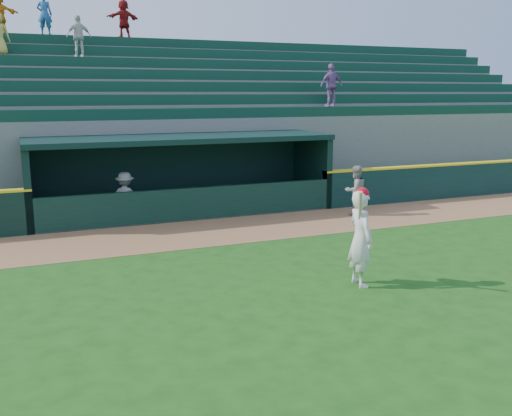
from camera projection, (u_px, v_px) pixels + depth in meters
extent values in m
plane|color=#1C4C13|center=(287.00, 287.00, 11.35)|extent=(120.00, 120.00, 0.00)
cube|color=#95613B|center=(211.00, 232.00, 15.78)|extent=(40.00, 3.00, 0.01)
cube|color=black|center=(503.00, 178.00, 21.75)|extent=(15.50, 0.30, 1.20)
cube|color=yellow|center=(504.00, 161.00, 21.62)|extent=(15.50, 0.32, 0.06)
imported|color=#9B9A96|center=(355.00, 190.00, 17.82)|extent=(0.83, 0.68, 1.57)
imported|color=gray|center=(126.00, 197.00, 16.84)|extent=(1.11, 0.90, 1.51)
cube|color=slate|center=(184.00, 212.00, 18.31)|extent=(9.00, 2.60, 0.04)
cube|color=black|center=(27.00, 186.00, 16.36)|extent=(0.20, 2.60, 2.30)
cube|color=black|center=(311.00, 170.00, 19.81)|extent=(0.20, 2.60, 2.30)
cube|color=black|center=(172.00, 172.00, 19.27)|extent=(9.40, 0.20, 2.30)
cube|color=black|center=(182.00, 138.00, 17.84)|extent=(9.40, 2.80, 0.16)
cube|color=black|center=(194.00, 204.00, 17.11)|extent=(9.00, 0.16, 1.00)
cube|color=brown|center=(177.00, 201.00, 18.99)|extent=(8.40, 0.45, 0.10)
cube|color=slate|center=(168.00, 161.00, 19.68)|extent=(34.00, 0.85, 2.91)
cube|color=#0F3828|center=(168.00, 114.00, 19.24)|extent=(34.00, 0.60, 0.36)
cube|color=slate|center=(162.00, 152.00, 20.40)|extent=(34.00, 0.85, 3.36)
cube|color=#0F3828|center=(162.00, 100.00, 19.92)|extent=(34.00, 0.60, 0.36)
cube|color=slate|center=(157.00, 144.00, 21.13)|extent=(34.00, 0.85, 3.81)
cube|color=#0F3828|center=(156.00, 87.00, 20.60)|extent=(34.00, 0.60, 0.36)
cube|color=slate|center=(152.00, 137.00, 21.85)|extent=(34.00, 0.85, 4.26)
cube|color=#0F3828|center=(150.00, 75.00, 21.28)|extent=(34.00, 0.60, 0.36)
cube|color=slate|center=(147.00, 129.00, 22.58)|extent=(34.00, 0.85, 4.71)
cube|color=#0F3828|center=(145.00, 63.00, 21.96)|extent=(34.00, 0.60, 0.36)
cube|color=slate|center=(142.00, 123.00, 23.30)|extent=(34.00, 0.85, 5.16)
cube|color=#0F3828|center=(140.00, 53.00, 22.64)|extent=(34.00, 0.60, 0.36)
cube|color=slate|center=(138.00, 116.00, 24.03)|extent=(34.00, 0.85, 5.61)
cube|color=#0F3828|center=(136.00, 43.00, 23.32)|extent=(34.00, 0.60, 0.36)
cube|color=slate|center=(135.00, 116.00, 24.55)|extent=(34.50, 0.30, 5.61)
imported|color=silver|center=(79.00, 36.00, 20.90)|extent=(0.91, 0.45, 1.50)
imported|color=maroon|center=(124.00, 19.00, 22.99)|extent=(1.43, 0.77, 1.47)
imported|color=#295A98|center=(44.00, 14.00, 21.86)|extent=(0.63, 0.49, 1.54)
imported|color=#935EA1|center=(331.00, 85.00, 21.43)|extent=(0.94, 0.41, 1.58)
imported|color=silver|center=(361.00, 238.00, 11.27)|extent=(0.51, 0.73, 1.93)
sphere|color=red|center=(362.00, 194.00, 11.09)|extent=(0.27, 0.27, 0.27)
cylinder|color=#CFB184|center=(360.00, 208.00, 10.87)|extent=(0.32, 0.45, 0.76)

